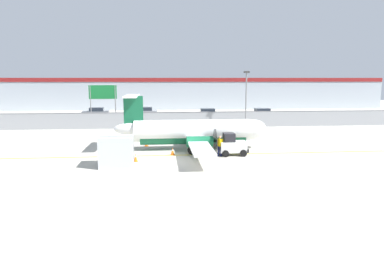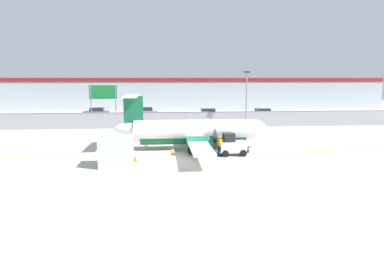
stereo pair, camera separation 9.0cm
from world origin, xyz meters
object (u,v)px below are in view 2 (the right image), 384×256
at_px(parked_car_1, 145,112).
at_px(apron_light_pole, 246,95).
at_px(commuter_airplane, 196,132).
at_px(baggage_tug, 232,145).
at_px(highway_sign, 103,96).
at_px(cargo_container, 116,151).
at_px(traffic_cone_near_right, 172,151).
at_px(parked_car_2, 207,114).
at_px(ground_crew_worker, 220,145).
at_px(parked_car_3, 262,113).
at_px(traffic_cone_far_right, 214,140).
at_px(traffic_cone_far_left, 135,158).
at_px(traffic_cone_near_left, 147,143).
at_px(parked_car_0, 96,112).

xyz_separation_m(parked_car_1, apron_light_pole, (13.32, -14.67, 3.41)).
relative_size(commuter_airplane, baggage_tug, 6.79).
bearing_deg(highway_sign, cargo_container, -78.49).
distance_m(traffic_cone_near_right, parked_car_2, 25.71).
height_order(ground_crew_worker, parked_car_3, same).
xyz_separation_m(baggage_tug, traffic_cone_near_right, (-4.96, 0.55, -0.54)).
relative_size(commuter_airplane, traffic_cone_far_right, 25.01).
bearing_deg(traffic_cone_far_right, traffic_cone_far_left, -135.14).
distance_m(baggage_tug, traffic_cone_near_right, 5.02).
distance_m(baggage_tug, parked_car_2, 25.51).
bearing_deg(baggage_tug, highway_sign, 124.84).
distance_m(cargo_container, traffic_cone_near_left, 7.64).
distance_m(commuter_airplane, baggage_tug, 4.00).
distance_m(ground_crew_worker, traffic_cone_far_right, 6.02).
height_order(traffic_cone_near_right, parked_car_0, parked_car_0).
bearing_deg(baggage_tug, traffic_cone_near_right, 172.28).
relative_size(traffic_cone_far_right, parked_car_2, 0.15).
distance_m(traffic_cone_far_left, parked_car_1, 30.55).
height_order(parked_car_1, highway_sign, highway_sign).
bearing_deg(parked_car_1, traffic_cone_far_left, 86.92).
bearing_deg(apron_light_pole, parked_car_1, 132.24).
distance_m(parked_car_0, highway_sign, 11.57).
distance_m(ground_crew_worker, parked_car_3, 27.52).
relative_size(cargo_container, apron_light_pole, 0.34).
distance_m(traffic_cone_near_right, traffic_cone_far_right, 6.71).
xyz_separation_m(traffic_cone_near_left, parked_car_1, (-1.29, 24.39, 0.58)).
xyz_separation_m(baggage_tug, traffic_cone_far_right, (-0.66, 5.69, -0.54)).
height_order(commuter_airplane, parked_car_1, commuter_airplane).
bearing_deg(traffic_cone_near_left, parked_car_1, 93.03).
height_order(baggage_tug, parked_car_3, baggage_tug).
xyz_separation_m(traffic_cone_near_right, highway_sign, (-8.48, 17.77, 3.83)).
bearing_deg(parked_car_1, parked_car_3, 163.14).
bearing_deg(traffic_cone_far_left, traffic_cone_far_right, 44.86).
xyz_separation_m(baggage_tug, highway_sign, (-13.45, 18.31, 3.28)).
height_order(traffic_cone_near_right, traffic_cone_far_left, same).
relative_size(parked_car_0, highway_sign, 0.78).
xyz_separation_m(cargo_container, traffic_cone_far_left, (1.27, 1.22, -0.79)).
bearing_deg(apron_light_pole, commuter_airplane, -122.95).
bearing_deg(parked_car_0, commuter_airplane, 115.12).
bearing_deg(highway_sign, parked_car_0, 105.43).
bearing_deg(apron_light_pole, traffic_cone_near_right, -125.05).
xyz_separation_m(traffic_cone_near_right, parked_car_3, (14.91, 24.38, 0.58)).
relative_size(cargo_container, parked_car_0, 0.57).
distance_m(ground_crew_worker, apron_light_pole, 16.11).
bearing_deg(apron_light_pole, traffic_cone_far_right, -121.86).
height_order(traffic_cone_near_left, highway_sign, highway_sign).
relative_size(ground_crew_worker, parked_car_3, 0.40).
bearing_deg(traffic_cone_far_left, cargo_container, -136.20).
xyz_separation_m(cargo_container, highway_sign, (-4.28, 21.04, 3.04)).
xyz_separation_m(commuter_airplane, traffic_cone_far_left, (-5.11, -4.27, -1.29)).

